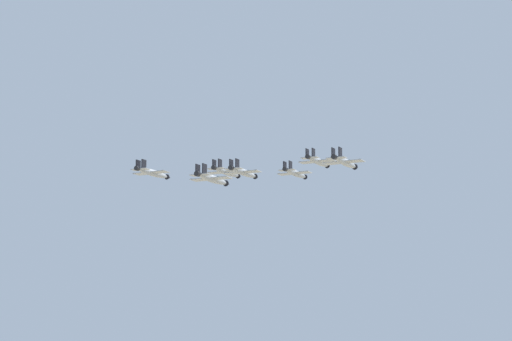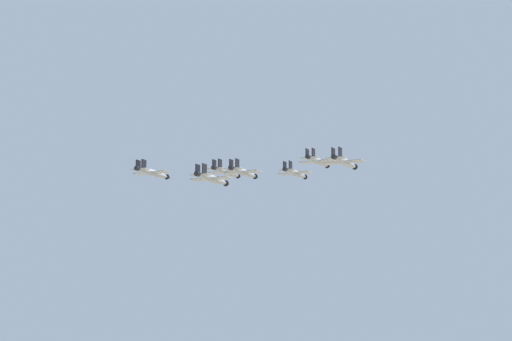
{
  "view_description": "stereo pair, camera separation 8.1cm",
  "coord_description": "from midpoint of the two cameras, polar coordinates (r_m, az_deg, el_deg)",
  "views": [
    {
      "loc": [
        -272.04,
        192.19,
        40.81
      ],
      "look_at": [
        -44.46,
        44.47,
        91.35
      ],
      "focal_mm": 63.17,
      "sensor_mm": 36.0,
      "label": 1
    },
    {
      "loc": [
        -272.08,
        192.12,
        40.81
      ],
      "look_at": [
        -44.46,
        44.47,
        91.35
      ],
      "focal_mm": 63.17,
      "sensor_mm": 36.0,
      "label": 2
    }
  ],
  "objects": [
    {
      "name": "jet_slot_rear",
      "position": [
        268.54,
        -0.77,
        -0.11
      ],
      "size": [
        12.05,
        16.79,
        3.9
      ],
      "rotation": [
        0.0,
        0.0,
        5.26
      ],
      "color": "#9EA3A8"
    },
    {
      "name": "jet_left_wingman",
      "position": [
        293.32,
        -1.86,
        -0.08
      ],
      "size": [
        12.51,
        17.56,
        4.07
      ],
      "rotation": [
        0.0,
        0.0,
        5.25
      ],
      "color": "#9EA3A8"
    },
    {
      "name": "jet_left_outer",
      "position": [
        285.05,
        -6.54,
        -0.14
      ],
      "size": [
        12.29,
        17.79,
        4.1
      ],
      "rotation": [
        0.0,
        0.0,
        5.23
      ],
      "color": "#9EA3A8"
    },
    {
      "name": "jet_right_wingman",
      "position": [
        279.75,
        3.97,
        0.59
      ],
      "size": [
        12.06,
        16.82,
        3.91
      ],
      "rotation": [
        0.0,
        0.0,
        5.25
      ],
      "color": "#9EA3A8"
    },
    {
      "name": "jet_trailing",
      "position": [
        251.22,
        -2.76,
        -0.52
      ],
      "size": [
        12.75,
        17.61,
        4.1
      ],
      "rotation": [
        0.0,
        0.0,
        5.26
      ],
      "color": "#9EA3A8"
    },
    {
      "name": "jet_right_outer",
      "position": [
        255.61,
        5.68,
        0.54
      ],
      "size": [
        12.27,
        17.33,
        4.01
      ],
      "rotation": [
        0.0,
        0.0,
        5.25
      ],
      "color": "#9EA3A8"
    },
    {
      "name": "jet_lead",
      "position": [
        303.3,
        2.54,
        -0.17
      ],
      "size": [
        12.27,
        17.41,
        4.03
      ],
      "rotation": [
        0.0,
        0.0,
        5.24
      ],
      "color": "#9EA3A8"
    }
  ]
}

